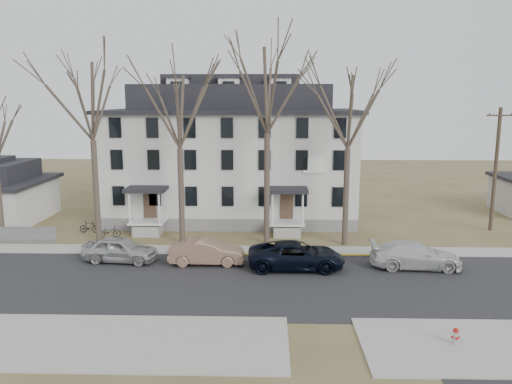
{
  "coord_description": "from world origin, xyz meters",
  "views": [
    {
      "loc": [
        1.15,
        -24.32,
        10.09
      ],
      "look_at": [
        0.26,
        9.0,
        3.88
      ],
      "focal_mm": 35.0,
      "sensor_mm": 36.0,
      "label": 1
    }
  ],
  "objects_px": {
    "car_silver": "(120,250)",
    "car_white": "(415,256)",
    "tree_center": "(267,84)",
    "utility_pole_far": "(496,168)",
    "tree_mid_right": "(349,107)",
    "car_navy": "(296,256)",
    "tree_far_left": "(91,95)",
    "bicycle_left": "(109,232)",
    "fire_hydrant": "(455,337)",
    "bicycle_right": "(89,227)",
    "car_tan": "(207,253)",
    "tree_mid_left": "(179,107)",
    "boarding_house": "(232,155)"
  },
  "relations": [
    {
      "from": "car_silver",
      "to": "bicycle_left",
      "type": "relative_size",
      "value": 2.72
    },
    {
      "from": "car_silver",
      "to": "car_navy",
      "type": "distance_m",
      "value": 11.04
    },
    {
      "from": "boarding_house",
      "to": "car_tan",
      "type": "height_order",
      "value": "boarding_house"
    },
    {
      "from": "car_white",
      "to": "fire_hydrant",
      "type": "relative_size",
      "value": 6.73
    },
    {
      "from": "boarding_house",
      "to": "tree_mid_right",
      "type": "bearing_deg",
      "value": -43.81
    },
    {
      "from": "tree_mid_left",
      "to": "utility_pole_far",
      "type": "distance_m",
      "value": 24.33
    },
    {
      "from": "bicycle_right",
      "to": "tree_mid_right",
      "type": "bearing_deg",
      "value": -96.09
    },
    {
      "from": "car_navy",
      "to": "fire_hydrant",
      "type": "xyz_separation_m",
      "value": [
        6.1,
        -9.44,
        -0.4
      ]
    },
    {
      "from": "bicycle_left",
      "to": "bicycle_right",
      "type": "relative_size",
      "value": 1.12
    },
    {
      "from": "car_navy",
      "to": "fire_hydrant",
      "type": "bearing_deg",
      "value": -147.27
    },
    {
      "from": "tree_center",
      "to": "bicycle_right",
      "type": "xyz_separation_m",
      "value": [
        -13.58,
        2.46,
        -10.63
      ]
    },
    {
      "from": "tree_center",
      "to": "utility_pole_far",
      "type": "bearing_deg",
      "value": 13.5
    },
    {
      "from": "tree_far_left",
      "to": "bicycle_left",
      "type": "relative_size",
      "value": 8.06
    },
    {
      "from": "car_white",
      "to": "tree_mid_right",
      "type": "bearing_deg",
      "value": 38.37
    },
    {
      "from": "car_tan",
      "to": "car_white",
      "type": "relative_size",
      "value": 0.86
    },
    {
      "from": "tree_center",
      "to": "fire_hydrant",
      "type": "height_order",
      "value": "tree_center"
    },
    {
      "from": "tree_center",
      "to": "car_white",
      "type": "relative_size",
      "value": 2.73
    },
    {
      "from": "tree_mid_right",
      "to": "tree_far_left",
      "type": "bearing_deg",
      "value": 180.0
    },
    {
      "from": "bicycle_left",
      "to": "fire_hydrant",
      "type": "xyz_separation_m",
      "value": [
        19.57,
        -15.88,
        -0.04
      ]
    },
    {
      "from": "car_silver",
      "to": "fire_hydrant",
      "type": "bearing_deg",
      "value": -114.99
    },
    {
      "from": "tree_far_left",
      "to": "car_tan",
      "type": "relative_size",
      "value": 2.96
    },
    {
      "from": "tree_mid_left",
      "to": "tree_center",
      "type": "xyz_separation_m",
      "value": [
        6.0,
        0.0,
        1.48
      ]
    },
    {
      "from": "tree_mid_right",
      "to": "car_silver",
      "type": "bearing_deg",
      "value": -163.7
    },
    {
      "from": "bicycle_right",
      "to": "fire_hydrant",
      "type": "height_order",
      "value": "bicycle_right"
    },
    {
      "from": "tree_far_left",
      "to": "car_white",
      "type": "xyz_separation_m",
      "value": [
        21.02,
        -4.98,
        -9.56
      ]
    },
    {
      "from": "tree_mid_right",
      "to": "bicycle_left",
      "type": "bearing_deg",
      "value": 176.12
    },
    {
      "from": "tree_center",
      "to": "car_tan",
      "type": "xyz_separation_m",
      "value": [
        -3.69,
        -4.62,
        -10.32
      ]
    },
    {
      "from": "tree_far_left",
      "to": "car_navy",
      "type": "xyz_separation_m",
      "value": [
        13.81,
        -5.28,
        -9.54
      ]
    },
    {
      "from": "car_silver",
      "to": "car_white",
      "type": "bearing_deg",
      "value": -85.77
    },
    {
      "from": "car_navy",
      "to": "car_white",
      "type": "bearing_deg",
      "value": -87.75
    },
    {
      "from": "car_silver",
      "to": "car_tan",
      "type": "height_order",
      "value": "car_silver"
    },
    {
      "from": "bicycle_left",
      "to": "bicycle_right",
      "type": "bearing_deg",
      "value": 43.69
    },
    {
      "from": "car_silver",
      "to": "bicycle_left",
      "type": "distance_m",
      "value": 6.01
    },
    {
      "from": "car_white",
      "to": "fire_hydrant",
      "type": "distance_m",
      "value": 9.81
    },
    {
      "from": "car_silver",
      "to": "car_white",
      "type": "xyz_separation_m",
      "value": [
        18.21,
        -0.69,
        -0.01
      ]
    },
    {
      "from": "bicycle_right",
      "to": "car_tan",
      "type": "bearing_deg",
      "value": -124.33
    },
    {
      "from": "utility_pole_far",
      "to": "bicycle_left",
      "type": "relative_size",
      "value": 5.58
    },
    {
      "from": "tree_mid_left",
      "to": "bicycle_right",
      "type": "distance_m",
      "value": 12.13
    },
    {
      "from": "tree_mid_right",
      "to": "utility_pole_far",
      "type": "relative_size",
      "value": 1.34
    },
    {
      "from": "car_tan",
      "to": "car_navy",
      "type": "xyz_separation_m",
      "value": [
        5.5,
        -0.66,
        0.04
      ]
    },
    {
      "from": "car_silver",
      "to": "bicycle_left",
      "type": "xyz_separation_m",
      "value": [
        -2.48,
        5.46,
        -0.34
      ]
    },
    {
      "from": "tree_center",
      "to": "fire_hydrant",
      "type": "distance_m",
      "value": 19.83
    },
    {
      "from": "boarding_house",
      "to": "fire_hydrant",
      "type": "xyz_separation_m",
      "value": [
        10.91,
        -22.87,
        -4.98
      ]
    },
    {
      "from": "utility_pole_far",
      "to": "bicycle_left",
      "type": "bearing_deg",
      "value": -174.06
    },
    {
      "from": "car_white",
      "to": "car_navy",
      "type": "bearing_deg",
      "value": 95.52
    },
    {
      "from": "car_silver",
      "to": "tree_mid_right",
      "type": "bearing_deg",
      "value": -67.31
    },
    {
      "from": "utility_pole_far",
      "to": "car_tan",
      "type": "bearing_deg",
      "value": -157.39
    },
    {
      "from": "tree_mid_left",
      "to": "car_silver",
      "type": "xyz_separation_m",
      "value": [
        -3.19,
        -4.3,
        -8.81
      ]
    },
    {
      "from": "bicycle_left",
      "to": "fire_hydrant",
      "type": "relative_size",
      "value": 2.13
    },
    {
      "from": "tree_mid_right",
      "to": "car_silver",
      "type": "distance_m",
      "value": 17.66
    }
  ]
}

